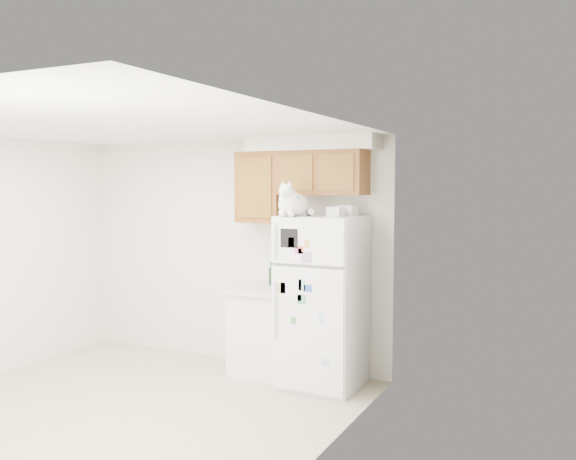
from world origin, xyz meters
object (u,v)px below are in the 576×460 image
Objects in this scene: refrigerator at (322,301)px; storage_box_back at (347,210)px; base_counter at (265,330)px; storage_box_front at (335,211)px; bottle_amber at (281,271)px; bottle_green at (271,273)px; cat at (292,203)px.

storage_box_back reaches higher than refrigerator.
storage_box_back is (0.90, 0.05, 1.29)m from base_counter.
base_counter is at bearing 173.91° from refrigerator.
storage_box_front is 0.45× the size of bottle_amber.
bottle_green reaches higher than base_counter.
storage_box_back is at bearing 31.74° from refrigerator.
refrigerator is 3.48× the size of cat.
refrigerator is at bearing -20.06° from bottle_green.
base_counter is 1.57m from storage_box_back.
storage_box_front reaches higher than bottle_amber.
refrigerator is at bearing -137.82° from storage_box_back.
storage_box_front is (0.84, -0.11, 1.28)m from base_counter.
base_counter is 1.48m from cat.
cat is 1.89× the size of bottle_green.
storage_box_back is 1.16m from bottle_green.
base_counter is 5.11× the size of storage_box_back.
storage_box_front is 1.14m from bottle_green.
bottle_amber is (-0.73, 0.28, -0.66)m from storage_box_front.
refrigerator is 0.91m from storage_box_front.
refrigerator is at bearing -6.09° from base_counter.
base_counter is at bearing -176.97° from storage_box_front.
cat is 0.57m from storage_box_back.
base_counter is 0.65m from bottle_amber.
bottle_green is (-0.91, 0.13, -0.70)m from storage_box_back.
base_counter is 1.54m from storage_box_front.
storage_box_back is 0.70× the size of bottle_green.
bottle_amber is at bearing 127.00° from cat.
bottle_green is at bearing 159.94° from refrigerator.
bottle_amber is (0.11, 0.16, 0.62)m from base_counter.
storage_box_back is at bearing 42.50° from cat.
cat reaches higher than bottle_green.
bottle_green is (-0.01, 0.18, 0.59)m from base_counter.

